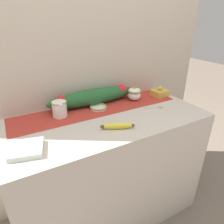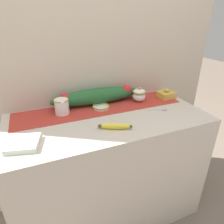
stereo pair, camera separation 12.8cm
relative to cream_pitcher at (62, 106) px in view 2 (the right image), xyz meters
name	(u,v)px [view 2 (the right image)]	position (x,y,z in m)	size (l,w,h in m)	color
ground_plane	(109,208)	(0.28, -0.17, -0.94)	(12.00, 12.00, 0.00)	#7A6B5B
countertop	(109,168)	(0.28, -0.17, -0.50)	(1.33, 0.63, 0.88)	beige
back_wall	(92,59)	(0.28, 0.17, 0.26)	(2.13, 0.04, 2.40)	beige
table_runner	(100,107)	(0.28, 0.00, -0.06)	(1.22, 0.27, 0.00)	#B23328
cream_pitcher	(62,106)	(0.00, 0.00, 0.00)	(0.10, 0.12, 0.11)	white
sugar_bowl	(139,95)	(0.60, 0.00, -0.01)	(0.10, 0.10, 0.12)	white
small_dish	(100,107)	(0.27, -0.02, -0.05)	(0.13, 0.13, 0.02)	white
banana	(115,126)	(0.25, -0.32, -0.04)	(0.20, 0.11, 0.04)	yellow
spoon	(163,110)	(0.67, -0.21, -0.06)	(0.14, 0.07, 0.01)	#B7B7BC
napkin_stack	(23,143)	(-0.25, -0.30, -0.05)	(0.16, 0.16, 0.03)	silver
gift_box	(166,95)	(0.84, -0.03, -0.03)	(0.14, 0.12, 0.08)	gold
poinsettia_garland	(98,96)	(0.28, 0.08, 0.00)	(0.69, 0.13, 0.12)	#235B2D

